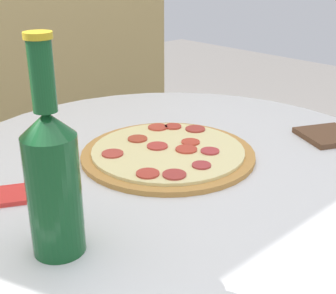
{
  "coord_description": "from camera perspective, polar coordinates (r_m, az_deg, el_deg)",
  "views": [
    {
      "loc": [
        -0.6,
        -0.61,
        1.09
      ],
      "look_at": [
        -0.01,
        0.02,
        0.73
      ],
      "focal_mm": 50.0,
      "sensor_mm": 36.0,
      "label": 1
    }
  ],
  "objects": [
    {
      "name": "beer_bottle",
      "position": [
        0.62,
        -13.89,
        -3.52
      ],
      "size": [
        0.07,
        0.07,
        0.3
      ],
      "color": "#144C23",
      "rests_on": "table"
    },
    {
      "name": "napkin",
      "position": [
        0.83,
        -18.51,
        -5.59
      ],
      "size": [
        0.13,
        0.11,
        0.01
      ],
      "color": "red",
      "rests_on": "table"
    },
    {
      "name": "pizza",
      "position": [
        0.94,
        0.0,
        -0.67
      ],
      "size": [
        0.35,
        0.35,
        0.02
      ],
      "color": "#B77F3D",
      "rests_on": "table"
    },
    {
      "name": "table",
      "position": [
        1.03,
        0.91,
        -10.77
      ],
      "size": [
        0.95,
        0.95,
        0.71
      ],
      "color": "silver",
      "rests_on": "ground_plane"
    }
  ]
}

